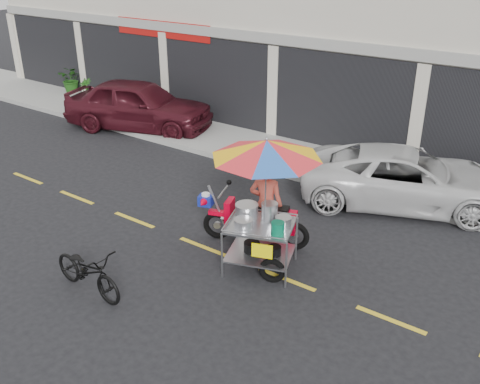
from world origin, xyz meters
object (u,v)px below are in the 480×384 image
Objects in this scene: white_pickup at (405,178)px; food_vendor_rig at (264,182)px; near_bicycle at (88,271)px; maroon_sedan at (139,105)px.

white_pickup is 4.31m from food_vendor_rig.
near_bicycle is at bearing -143.90° from food_vendor_rig.
white_pickup is at bearing -110.50° from maroon_sedan.
maroon_sedan is 8.96m from food_vendor_rig.
near_bicycle is (5.94, -7.08, -0.39)m from maroon_sedan.
white_pickup is at bearing 51.64° from food_vendor_rig.
white_pickup is 7.44m from near_bicycle.
food_vendor_rig is at bearing 139.13° from white_pickup.
maroon_sedan is 2.90× the size of near_bicycle.
food_vendor_rig is (-1.34, -3.97, 0.97)m from white_pickup.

